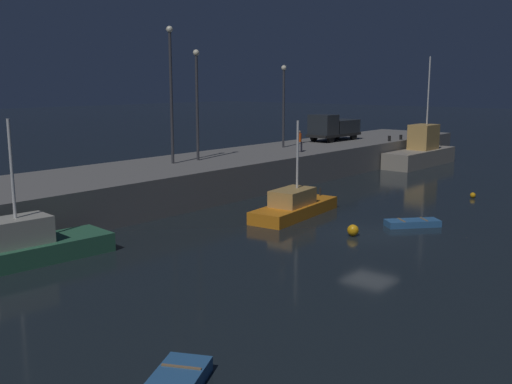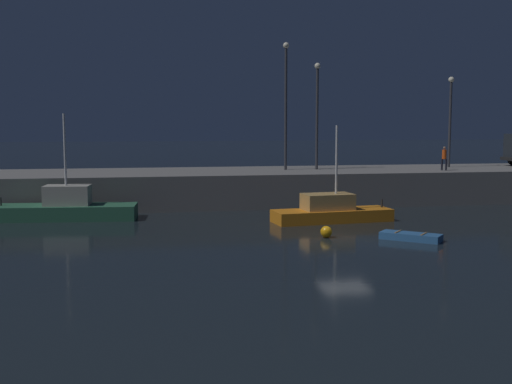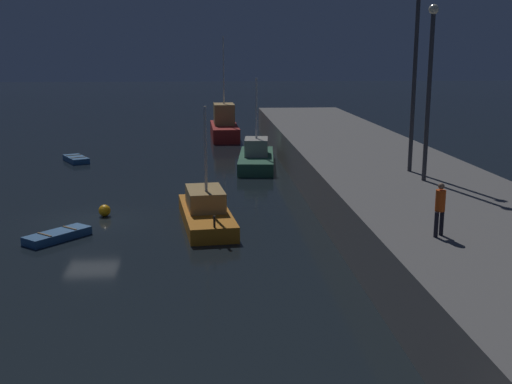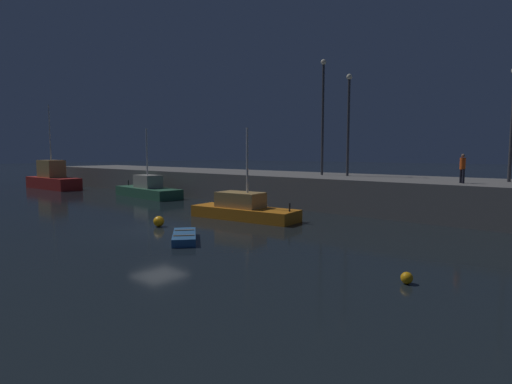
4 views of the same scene
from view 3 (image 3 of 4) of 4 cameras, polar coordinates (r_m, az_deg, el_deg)
name	(u,v)px [view 3 (image 3 of 4)]	position (r m, az deg, el deg)	size (l,w,h in m)	color
ground_plane	(90,221)	(31.93, -14.86, -2.53)	(320.00, 320.00, 0.00)	black
pier_quay	(399,192)	(32.50, 12.82, -0.04)	(74.65, 8.42, 2.34)	slate
fishing_boat_blue	(256,157)	(45.55, 0.03, 3.18)	(8.50, 3.17, 6.36)	#2D6647
fishing_boat_white	(206,211)	(30.31, -4.58, -1.72)	(7.24, 2.94, 5.67)	orange
fishing_boat_orange	(224,126)	(61.24, -2.90, 6.00)	(8.88, 2.70, 9.66)	red
dinghy_orange_near	(76,159)	(49.60, -16.03, 2.89)	(3.20, 2.46, 0.44)	#2D6099
rowboat_white_mid	(58,236)	(29.08, -17.58, -3.79)	(2.94, 2.73, 0.40)	#2D6099
mooring_buoy_mid	(105,211)	(32.52, -13.59, -1.65)	(0.60, 0.60, 0.60)	orange
lamp_post_west	(415,62)	(31.48, 14.26, 11.38)	(0.44, 0.44, 9.21)	#38383D
lamp_post_east	(430,80)	(29.26, 15.49, 9.80)	(0.44, 0.44, 7.78)	#38383D
dockworker	(440,206)	(20.59, 16.37, -1.24)	(0.44, 0.44, 1.73)	black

